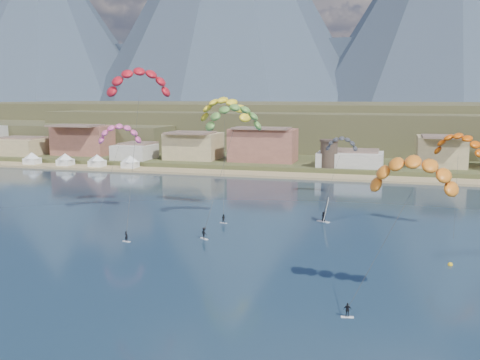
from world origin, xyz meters
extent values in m
plane|color=black|center=(0.00, 0.00, 0.00)|extent=(2400.00, 2400.00, 0.00)
cube|color=tan|center=(0.00, 106.00, 0.25)|extent=(2200.00, 12.00, 0.90)
cube|color=brown|center=(0.00, 560.00, 0.00)|extent=(2200.00, 900.00, 4.00)
cube|color=brown|center=(40.00, 220.00, 9.50)|extent=(320.00, 150.00, 15.00)
cube|color=brown|center=(-40.00, 260.00, 11.00)|extent=(380.00, 170.00, 18.00)
cone|color=#293545|center=(-560.00, 780.00, 152.00)|extent=(400.00, 400.00, 300.00)
cube|color=#293545|center=(0.00, 900.00, 57.00)|extent=(2000.00, 200.00, 110.00)
cylinder|color=#47382D|center=(5.00, 114.00, 6.00)|extent=(5.20, 5.20, 8.00)
cylinder|color=#47382D|center=(5.00, 114.00, 10.30)|extent=(5.82, 5.82, 0.60)
cube|color=white|center=(-95.00, 106.00, 1.70)|extent=(4.50, 4.50, 2.00)
pyramid|color=white|center=(-95.00, 106.00, 4.70)|extent=(6.40, 6.40, 2.00)
cube|color=white|center=(-82.00, 106.00, 1.70)|extent=(4.50, 4.50, 2.00)
pyramid|color=white|center=(-82.00, 106.00, 4.70)|extent=(6.40, 6.40, 2.00)
cube|color=white|center=(-70.00, 106.00, 1.70)|extent=(4.50, 4.50, 2.00)
pyramid|color=white|center=(-70.00, 106.00, 4.70)|extent=(6.40, 6.40, 2.00)
cube|color=white|center=(-58.00, 106.00, 1.70)|extent=(4.50, 4.50, 2.00)
pyramid|color=white|center=(-58.00, 106.00, 4.70)|extent=(6.40, 6.40, 2.00)
cube|color=silver|center=(-17.49, 25.48, 0.05)|extent=(1.53, 0.79, 0.10)
imported|color=black|center=(-17.49, 25.48, 0.94)|extent=(0.70, 0.55, 1.69)
cylinder|color=#262626|center=(-19.44, 32.52, 12.49)|extent=(0.05, 0.05, 27.12)
cube|color=silver|center=(-6.17, 42.40, 0.05)|extent=(1.51, 0.84, 0.10)
imported|color=black|center=(-6.17, 42.40, 0.93)|extent=(0.96, 0.84, 1.67)
cylinder|color=#262626|center=(-7.72, 47.79, 9.96)|extent=(0.05, 0.05, 21.03)
cube|color=silver|center=(19.95, 4.00, 0.05)|extent=(1.41, 0.62, 0.09)
imported|color=black|center=(19.95, 4.00, 0.87)|extent=(0.97, 0.53, 1.56)
cylinder|color=#262626|center=(23.10, 7.47, 6.97)|extent=(0.05, 0.05, 15.19)
cube|color=silver|center=(-5.80, 30.54, 0.06)|extent=(1.67, 1.31, 0.11)
imported|color=black|center=(-5.80, 30.54, 1.07)|extent=(1.43, 1.26, 1.91)
cylinder|color=#262626|center=(-5.03, 36.78, 9.47)|extent=(0.05, 0.05, 20.74)
cylinder|color=#262626|center=(-32.36, 48.00, 7.08)|extent=(0.04, 0.04, 15.75)
cylinder|color=#262626|center=(12.01, 74.52, 5.56)|extent=(0.04, 0.04, 13.22)
cylinder|color=#262626|center=(34.92, 45.11, 6.88)|extent=(0.04, 0.04, 15.40)
cube|color=silver|center=(11.73, 48.68, 0.06)|extent=(2.62, 1.88, 0.13)
imported|color=black|center=(11.73, 48.68, 1.05)|extent=(1.08, 0.95, 1.85)
cube|color=white|center=(12.16, 48.68, 2.38)|extent=(2.20, 2.93, 4.41)
sphere|color=yellow|center=(32.34, 26.44, 0.12)|extent=(0.68, 0.68, 0.68)
camera|label=1|loc=(24.00, -52.66, 23.49)|focal=40.77mm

